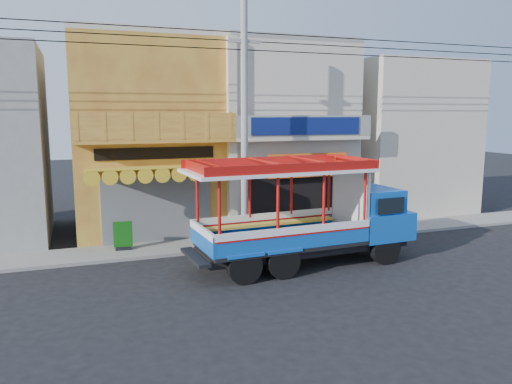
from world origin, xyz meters
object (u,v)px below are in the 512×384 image
songthaew_truck (318,213)px  potted_plant_c (352,219)px  potted_plant_b (327,224)px  utility_pole (248,114)px  potted_plant_a (326,219)px  green_sign (123,238)px

songthaew_truck → potted_plant_c: (3.33, 3.38, -1.10)m
songthaew_truck → potted_plant_b: (1.91, 2.92, -1.13)m
utility_pole → songthaew_truck: 4.54m
utility_pole → potted_plant_a: (4.01, 1.35, -4.49)m
songthaew_truck → potted_plant_c: 4.87m
potted_plant_b → potted_plant_c: 1.50m
utility_pole → green_sign: utility_pole is taller
potted_plant_a → potted_plant_c: bearing=-82.1°
green_sign → potted_plant_a: green_sign is taller
green_sign → potted_plant_c: (9.44, -0.17, 0.07)m
utility_pole → green_sign: (-4.55, 0.85, -4.48)m
potted_plant_b → utility_pole: bearing=70.5°
potted_plant_a → potted_plant_b: size_ratio=0.89×
songthaew_truck → green_sign: (-6.11, 3.54, -1.17)m
songthaew_truck → potted_plant_a: 4.87m
utility_pole → potted_plant_c: (4.89, 0.69, -4.40)m
utility_pole → potted_plant_a: size_ratio=33.01×
green_sign → potted_plant_a: (8.57, 0.50, -0.01)m
utility_pole → potted_plant_a: 6.17m
utility_pole → green_sign: 6.44m
potted_plant_a → potted_plant_b: potted_plant_b is taller
potted_plant_a → potted_plant_c: potted_plant_c is taller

